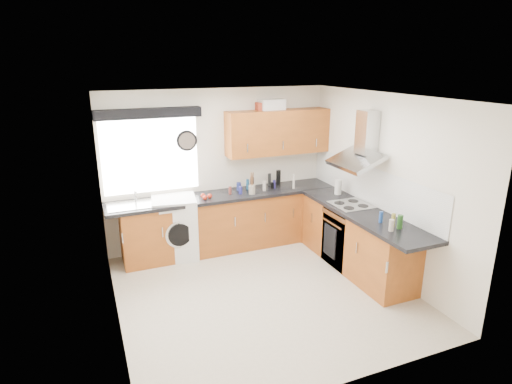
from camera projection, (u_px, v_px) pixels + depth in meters
name	position (u px, v px, depth m)	size (l,w,h in m)	color
ground_plane	(263.00, 292.00, 5.58)	(3.60, 3.60, 0.00)	beige
ceiling	(264.00, 97.00, 4.84)	(3.60, 3.60, 0.02)	white
wall_back	(219.00, 168.00, 6.80)	(3.60, 0.02, 2.50)	silver
wall_front	(348.00, 264.00, 3.62)	(3.60, 0.02, 2.50)	silver
wall_left	(109.00, 222.00, 4.56)	(0.02, 3.60, 2.50)	silver
wall_right	(384.00, 186.00, 5.87)	(0.02, 3.60, 2.50)	silver
window	(151.00, 156.00, 6.32)	(1.40, 0.02, 1.10)	silver
window_blind	(149.00, 113.00, 6.06)	(1.50, 0.18, 0.14)	black
splashback	(369.00, 185.00, 6.15)	(0.01, 3.00, 0.54)	white
base_cab_back	(220.00, 224.00, 6.75)	(3.00, 0.58, 0.86)	brown
base_cab_corner	(309.00, 211.00, 7.33)	(0.60, 0.60, 0.86)	brown
base_cab_right	(356.00, 240.00, 6.14)	(0.58, 2.10, 0.86)	brown
worktop_back	(225.00, 196.00, 6.65)	(3.60, 0.62, 0.05)	black
worktop_right	(364.00, 214.00, 5.87)	(0.62, 2.42, 0.05)	black
sink	(137.00, 202.00, 6.14)	(0.84, 0.46, 0.10)	#AFB1B2
oven	(349.00, 237.00, 6.27)	(0.56, 0.58, 0.85)	black
hob_plate	(351.00, 205.00, 6.12)	(0.52, 0.52, 0.01)	#AFB1B2
extractor_hood	(361.00, 146.00, 5.91)	(0.52, 0.78, 0.66)	#AFB1B2
upper_cabinets	(278.00, 132.00, 6.83)	(1.70, 0.35, 0.70)	brown
washing_machine	(175.00, 227.00, 6.49)	(0.64, 0.62, 0.94)	silver
wall_clock	(187.00, 141.00, 6.44)	(0.31, 0.31, 0.04)	black
casserole	(271.00, 104.00, 6.76)	(0.40, 0.29, 0.17)	silver
storage_box	(264.00, 106.00, 6.72)	(0.26, 0.22, 0.12)	#A03921
utensil_pot	(252.00, 190.00, 6.63)	(0.10, 0.10, 0.14)	gray
kitchen_roll	(338.00, 187.00, 6.61)	(0.10, 0.10, 0.23)	silver
tomato_cluster	(206.00, 196.00, 6.40)	(0.16, 0.16, 0.07)	#A72211
jar_0	(230.00, 190.00, 6.62)	(0.05, 0.05, 0.12)	#5A2620
jar_1	(252.00, 183.00, 6.93)	(0.06, 0.06, 0.18)	black
jar_2	(273.00, 185.00, 6.92)	(0.05, 0.05, 0.10)	black
jar_3	(264.00, 186.00, 6.78)	(0.06, 0.06, 0.16)	#9E9187
jar_4	(239.00, 186.00, 6.82)	(0.07, 0.07, 0.13)	navy
jar_5	(274.00, 184.00, 6.92)	(0.05, 0.05, 0.13)	#1D154A
jar_6	(269.00, 180.00, 7.06)	(0.05, 0.05, 0.21)	black
jar_7	(248.00, 184.00, 6.87)	(0.05, 0.05, 0.16)	navy
jar_8	(241.00, 190.00, 6.64)	(0.06, 0.06, 0.12)	navy
jar_9	(294.00, 182.00, 6.89)	(0.04, 0.04, 0.23)	#B9AB9E
jar_10	(278.00, 178.00, 7.11)	(0.08, 0.08, 0.25)	black
bottle_0	(381.00, 217.00, 5.46)	(0.05, 0.05, 0.15)	navy
bottle_1	(391.00, 225.00, 5.19)	(0.06, 0.06, 0.15)	#ACA193
bottle_2	(400.00, 222.00, 5.26)	(0.07, 0.07, 0.18)	#1E4719
bottle_3	(393.00, 220.00, 5.32)	(0.05, 0.05, 0.17)	olive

